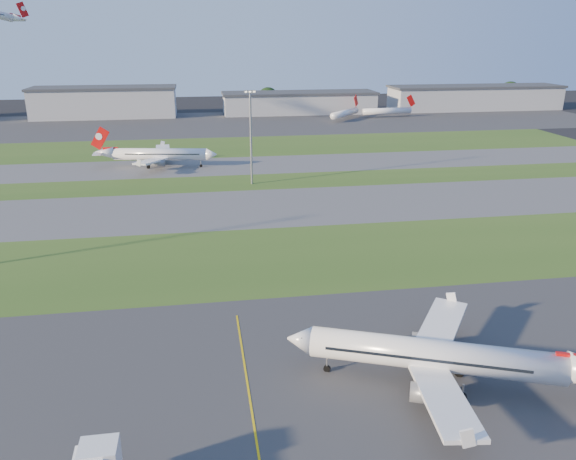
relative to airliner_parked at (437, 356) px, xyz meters
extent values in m
cube|color=#33551C|center=(-27.10, 43.25, -3.96)|extent=(300.00, 34.00, 0.01)
cube|color=#515154|center=(-27.10, 76.25, -3.96)|extent=(300.00, 32.00, 0.01)
cube|color=#33551C|center=(-27.10, 101.25, -3.96)|extent=(300.00, 18.00, 0.01)
cube|color=#515154|center=(-27.10, 123.25, -3.96)|extent=(300.00, 26.00, 0.01)
cube|color=#33551C|center=(-27.10, 156.25, -3.96)|extent=(300.00, 40.00, 0.01)
cube|color=#333335|center=(-27.10, 216.25, -3.96)|extent=(400.00, 80.00, 0.01)
cube|color=gold|center=(-22.10, -8.75, -3.97)|extent=(0.25, 60.00, 0.02)
cube|color=white|center=(-36.60, -11.35, 0.03)|extent=(3.40, 3.00, 3.00)
cylinder|color=white|center=(-0.32, 0.13, 0.11)|extent=(28.43, 14.25, 3.69)
cube|color=white|center=(-2.31, -7.45, -0.37)|extent=(6.31, 15.03, 1.50)
cube|color=white|center=(3.46, 6.98, -0.37)|extent=(12.07, 14.37, 1.50)
cylinder|color=slate|center=(-2.87, -4.92, -1.44)|extent=(4.62, 3.59, 2.23)
cylinder|color=slate|center=(1.32, 5.54, -1.44)|extent=(4.62, 3.59, 2.23)
cylinder|color=white|center=(-38.49, 125.33, 0.14)|extent=(29.55, 8.85, 3.72)
cube|color=red|center=(-56.79, 128.62, 5.13)|extent=(6.31, 1.46, 7.41)
cube|color=white|center=(-38.07, 133.21, -0.35)|extent=(5.37, 14.94, 1.51)
cube|color=white|center=(-40.84, 117.80, -0.35)|extent=(10.03, 15.19, 1.51)
cylinder|color=slate|center=(-37.01, 130.83, -1.42)|extent=(4.44, 2.94, 2.25)
cylinder|color=slate|center=(-39.01, 119.66, -1.42)|extent=(4.44, 2.94, 2.25)
cylinder|color=white|center=(45.68, 218.20, -0.77)|extent=(19.14, 21.99, 3.20)
cube|color=red|center=(54.02, 228.17, 4.03)|extent=(3.55, 4.16, 6.16)
cylinder|color=white|center=(68.91, 222.82, -0.77)|extent=(26.19, 5.91, 3.20)
cube|color=red|center=(81.84, 224.19, 4.03)|extent=(5.18, 0.84, 6.16)
cylinder|color=gray|center=(-12.10, 99.25, 8.53)|extent=(0.60, 0.60, 25.00)
cube|color=gray|center=(-12.10, 99.25, 21.43)|extent=(3.20, 0.50, 0.80)
cube|color=#FFF2CC|center=(-12.10, 99.25, 21.43)|extent=(2.80, 0.70, 0.35)
cube|color=#999BA1|center=(-72.10, 246.25, 3.03)|extent=(70.00, 22.00, 14.00)
cube|color=#383A3F|center=(-72.10, 246.25, 10.63)|extent=(71.40, 23.00, 1.20)
cube|color=#999BA1|center=(27.90, 246.25, 1.03)|extent=(80.00, 22.00, 10.00)
cube|color=#383A3F|center=(27.90, 246.25, 6.63)|extent=(81.60, 23.00, 1.20)
cube|color=#999BA1|center=(127.90, 246.25, 2.03)|extent=(95.00, 22.00, 12.00)
cube|color=#383A3F|center=(127.90, 246.25, 8.63)|extent=(96.90, 23.00, 1.20)
cylinder|color=black|center=(-47.10, 257.25, -2.17)|extent=(1.00, 1.00, 3.60)
sphere|color=black|center=(-47.10, 257.25, 1.88)|extent=(9.90, 9.90, 9.90)
cylinder|color=black|center=(12.90, 260.25, -1.87)|extent=(1.00, 1.00, 4.20)
sphere|color=black|center=(12.90, 260.25, 2.86)|extent=(11.55, 11.55, 11.55)
cylinder|color=black|center=(87.90, 258.25, -2.07)|extent=(1.00, 1.00, 3.80)
sphere|color=black|center=(87.90, 258.25, 2.21)|extent=(10.45, 10.45, 10.45)
cylinder|color=black|center=(157.90, 262.25, -1.67)|extent=(1.00, 1.00, 4.60)
sphere|color=black|center=(157.90, 262.25, 3.51)|extent=(12.65, 12.65, 12.65)
camera|label=1|loc=(-26.41, -53.91, 35.77)|focal=35.00mm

